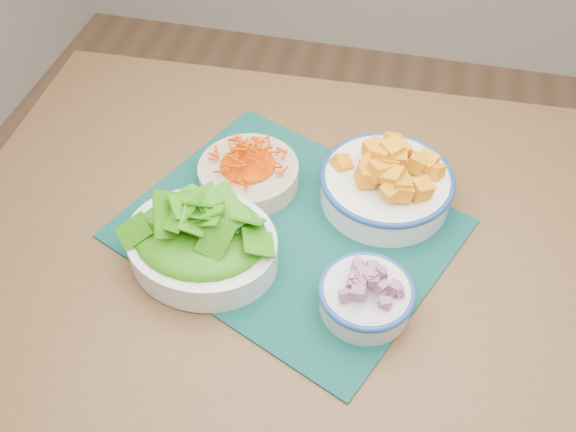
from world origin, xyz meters
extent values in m
cube|color=brown|center=(-0.33, 0.27, 0.73)|extent=(1.36, 0.93, 0.04)
cylinder|color=brown|center=(-0.94, 0.62, 0.35)|extent=(0.06, 0.06, 0.71)
cube|color=#062F2B|center=(-0.40, 0.26, 0.75)|extent=(0.64, 0.59, 0.00)
cylinder|color=beige|center=(-0.49, 0.35, 0.77)|extent=(0.23, 0.23, 0.04)
ellipsoid|color=#FF5200|center=(-0.49, 0.35, 0.81)|extent=(0.16, 0.16, 0.03)
cylinder|color=white|center=(-0.25, 0.37, 0.78)|extent=(0.24, 0.24, 0.06)
torus|color=navy|center=(-0.25, 0.37, 0.81)|extent=(0.24, 0.24, 0.01)
ellipsoid|color=#FF9E10|center=(-0.25, 0.37, 0.84)|extent=(0.20, 0.20, 0.05)
ellipsoid|color=#1B7405|center=(-0.52, 0.16, 0.84)|extent=(0.22, 0.19, 0.06)
cylinder|color=silver|center=(-0.24, 0.13, 0.78)|extent=(0.14, 0.14, 0.05)
torus|color=#204896|center=(-0.24, 0.13, 0.80)|extent=(0.15, 0.15, 0.01)
ellipsoid|color=maroon|center=(-0.24, 0.13, 0.82)|extent=(0.12, 0.12, 0.03)
camera|label=1|loc=(-0.23, -0.45, 1.59)|focal=40.00mm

